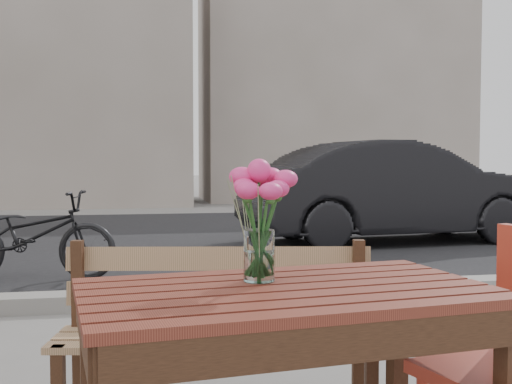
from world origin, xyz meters
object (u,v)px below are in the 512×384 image
main_vase (259,206)px  bicycle (32,235)px  main_table (287,328)px  parked_car (395,192)px

main_vase → bicycle: main_vase is taller
main_table → main_vase: bearing=114.6°
main_vase → parked_car: size_ratio=0.09×
main_vase → bicycle: bearing=107.3°
main_vase → bicycle: 4.39m
main_vase → parked_car: 6.74m
parked_car → bicycle: bearing=108.0°
bicycle → main_vase: bearing=-151.1°
main_vase → bicycle: size_ratio=0.24×
main_table → bicycle: bearing=100.3°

